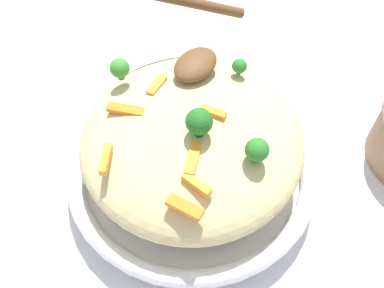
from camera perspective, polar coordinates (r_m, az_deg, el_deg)
The scene contains 16 objects.
ground_plane at distance 0.54m, azimuth 0.00°, elevation -4.44°, with size 2.40×2.40×0.00m, color silver.
serving_bowl at distance 0.52m, azimuth 0.00°, elevation -3.07°, with size 0.29×0.29×0.05m.
pasta_mound at distance 0.48m, azimuth 0.00°, elevation 0.51°, with size 0.24×0.24×0.08m, color #DBC689.
carrot_piece_0 at distance 0.44m, azimuth 2.79°, elevation 4.03°, with size 0.03×0.01×0.01m, color orange.
carrot_piece_1 at distance 0.48m, azimuth -4.56°, elevation 7.56°, with size 0.03×0.01×0.01m, color orange.
carrot_piece_2 at distance 0.42m, azimuth -11.07°, elevation -1.94°, with size 0.03×0.01×0.01m, color orange.
carrot_piece_3 at distance 0.42m, azimuth 0.10°, elevation -1.99°, with size 0.04×0.01×0.01m, color orange.
carrot_piece_4 at distance 0.46m, azimuth -8.56°, elevation 4.41°, with size 0.04×0.01×0.01m, color orange.
carrot_piece_5 at distance 0.40m, azimuth 0.60°, elevation -5.25°, with size 0.03×0.01×0.01m, color orange.
carrot_piece_6 at distance 0.49m, azimuth 0.00°, elevation 10.11°, with size 0.03×0.01×0.01m, color orange.
carrot_piece_7 at distance 0.39m, azimuth -0.96°, elevation -8.15°, with size 0.03×0.01×0.01m, color orange.
broccoli_floret_0 at distance 0.49m, azimuth 6.01°, elevation 10.03°, with size 0.02×0.02×0.02m.
broccoli_floret_1 at distance 0.41m, azimuth 0.93°, elevation 2.86°, with size 0.03×0.03×0.03m.
broccoli_floret_2 at distance 0.48m, azimuth -9.01°, elevation 9.87°, with size 0.02×0.02×0.03m.
broccoli_floret_3 at distance 0.41m, azimuth 8.27°, elevation -0.95°, with size 0.02×0.02×0.03m.
serving_spoon at distance 0.49m, azimuth -0.16°, elevation 13.12°, with size 0.13×0.13×0.07m.
Camera 1 is at (-0.22, -0.17, 0.47)m, focal length 41.29 mm.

